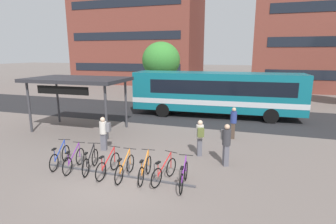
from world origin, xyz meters
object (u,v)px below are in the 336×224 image
commuter_grey_pack_0 (104,131)px  city_bus (215,92)px  parked_bicycle_orange_4 (125,168)px  commuter_grey_pack_2 (226,142)px  parked_bicycle_red_3 (108,166)px  parked_bicycle_purple_7 (184,176)px  commuter_red_pack_1 (233,121)px  parked_bicycle_orange_5 (145,170)px  parked_bicycle_red_6 (164,172)px  transit_shelter (77,81)px  street_tree_0 (161,60)px  parked_bicycle_purple_1 (74,160)px  commuter_olive_pack_3 (200,136)px  parked_bicycle_black_2 (90,162)px  parked_bicycle_blue_0 (60,157)px

commuter_grey_pack_0 → city_bus: bearing=-125.9°
parked_bicycle_orange_4 → commuter_grey_pack_2: bearing=-58.8°
parked_bicycle_red_3 → parked_bicycle_purple_7: size_ratio=1.00×
commuter_red_pack_1 → parked_bicycle_orange_5: bearing=-26.1°
parked_bicycle_orange_5 → parked_bicycle_red_6: (0.72, 0.05, 0.00)m
parked_bicycle_red_6 → transit_shelter: (-6.99, 4.83, 2.57)m
city_bus → commuter_red_pack_1: bearing=105.4°
parked_bicycle_red_3 → street_tree_0: (-3.57, 16.74, 3.49)m
transit_shelter → commuter_red_pack_1: size_ratio=3.38×
parked_bicycle_purple_1 → parked_bicycle_orange_5: (3.03, 0.06, 0.00)m
parked_bicycle_purple_7 → commuter_grey_pack_0: (-4.49, 2.32, 0.56)m
parked_bicycle_red_3 → commuter_olive_pack_3: (2.96, 2.97, 0.57)m
parked_bicycle_black_2 → commuter_grey_pack_2: 5.51m
commuter_grey_pack_0 → street_tree_0: (-2.05, 14.43, 2.93)m
parked_bicycle_red_3 → parked_bicycle_red_6: 2.21m
parked_bicycle_purple_1 → street_tree_0: 17.19m
city_bus → parked_bicycle_blue_0: (-4.87, -10.87, -1.39)m
parked_bicycle_blue_0 → street_tree_0: 17.00m
commuter_grey_pack_0 → commuter_olive_pack_3: commuter_olive_pack_3 is taller
street_tree_0 → parked_bicycle_blue_0: bearing=-85.7°
transit_shelter → parked_bicycle_red_3: bearing=-47.6°
transit_shelter → city_bus: bearing=38.0°
parked_bicycle_red_3 → commuter_grey_pack_0: size_ratio=1.05×
parked_bicycle_orange_5 → commuter_grey_pack_0: 3.77m
parked_bicycle_orange_4 → street_tree_0: 17.65m
parked_bicycle_orange_5 → commuter_grey_pack_2: bearing=-57.4°
parked_bicycle_orange_4 → parked_bicycle_red_6: same height
parked_bicycle_blue_0 → parked_bicycle_purple_1: size_ratio=0.99×
commuter_olive_pack_3 → city_bus: bearing=-15.2°
parked_bicycle_purple_7 → commuter_red_pack_1: commuter_red_pack_1 is taller
parked_bicycle_red_3 → commuter_grey_pack_2: 4.80m
parked_bicycle_black_2 → commuter_grey_pack_0: commuter_grey_pack_0 is taller
parked_bicycle_orange_4 → commuter_grey_pack_0: 3.28m
parked_bicycle_blue_0 → commuter_olive_pack_3: bearing=-74.7°
city_bus → parked_bicycle_blue_0: size_ratio=7.18×
parked_bicycle_blue_0 → parked_bicycle_orange_5: (3.80, -0.06, 0.00)m
commuter_olive_pack_3 → street_tree_0: (-6.53, 13.77, 2.92)m
parked_bicycle_orange_4 → transit_shelter: (-5.50, 4.99, 2.57)m
parked_bicycle_purple_1 → parked_bicycle_blue_0: bearing=72.6°
transit_shelter → commuter_olive_pack_3: (7.75, -2.00, -1.99)m
parked_bicycle_purple_7 → commuter_grey_pack_0: bearing=57.5°
city_bus → parked_bicycle_red_3: city_bus is taller
parked_bicycle_red_3 → parked_bicycle_orange_4: bearing=-90.4°
transit_shelter → parked_bicycle_purple_1: bearing=-58.3°
parked_bicycle_blue_0 → parked_bicycle_black_2: same height
parked_bicycle_purple_1 → parked_bicycle_red_6: 3.76m
parked_bicycle_purple_1 → commuter_grey_pack_2: commuter_grey_pack_2 is taller
parked_bicycle_red_6 → parked_bicycle_purple_7: same height
parked_bicycle_purple_7 → commuter_red_pack_1: 6.19m
parked_bicycle_orange_5 → commuter_olive_pack_3: bearing=-33.7°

